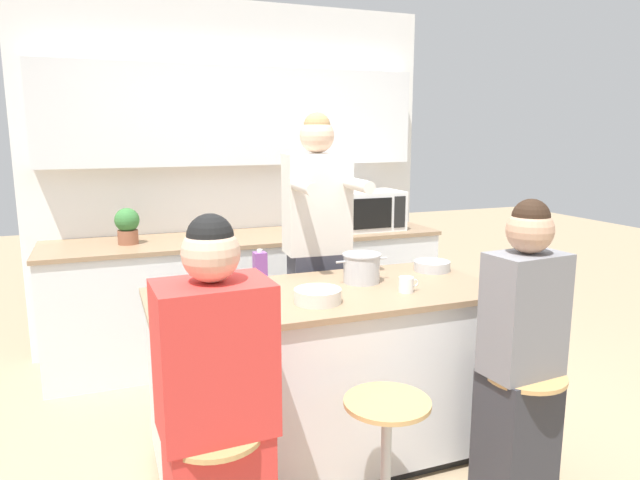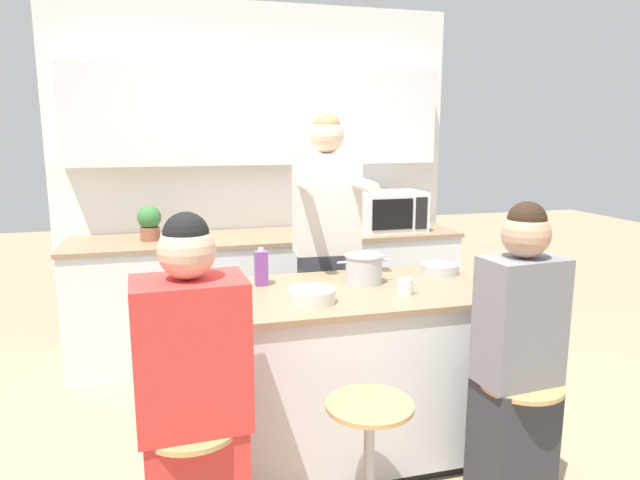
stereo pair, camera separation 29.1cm
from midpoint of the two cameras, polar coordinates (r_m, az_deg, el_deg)
ground_plane at (r=3.26m, az=3.13°, el=-20.75°), size 16.00×16.00×0.00m
wall_back at (r=4.65m, az=-4.27°, el=8.72°), size 3.19×0.22×2.70m
back_counter at (r=4.49m, az=-3.23°, el=-5.32°), size 2.97×0.71×0.93m
kitchen_island at (r=3.05m, az=3.22°, el=-13.35°), size 1.76×0.81×0.91m
bar_stool_center at (r=2.55m, az=8.41°, el=-21.84°), size 0.38×0.38×0.63m
bar_stool_rightmost at (r=2.88m, az=22.06°, el=-18.53°), size 0.38×0.38×0.63m
person_cooking at (r=3.51m, az=3.05°, el=-2.27°), size 0.42×0.58×1.82m
person_wrapped_blanket at (r=2.24m, az=-8.75°, el=-16.54°), size 0.42×0.30×1.43m
person_seated_near at (r=2.74m, az=22.05°, el=-12.31°), size 0.36×0.29×1.42m
cooking_pot at (r=3.05m, az=7.13°, el=-2.92°), size 0.30×0.21×0.16m
fruit_bowl at (r=2.70m, az=2.28°, el=-5.62°), size 0.22×0.22×0.07m
mixing_bowl_steel at (r=3.35m, az=14.38°, el=-2.82°), size 0.21×0.21×0.06m
coffee_cup_near at (r=2.88m, az=11.43°, el=-4.65°), size 0.11×0.08×0.08m
juice_carton at (r=2.99m, az=-3.14°, el=-2.83°), size 0.06×0.06×0.20m
microwave at (r=4.61m, az=8.75°, el=2.88°), size 0.53×0.38×0.31m
potted_plant at (r=4.26m, az=-14.84°, el=1.74°), size 0.17×0.17×0.26m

